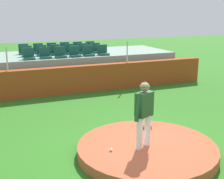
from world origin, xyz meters
name	(u,v)px	position (x,y,z in m)	size (l,w,h in m)	color
ground_plane	(147,154)	(0.00, 0.00, 0.00)	(60.00, 60.00, 0.00)	#2B6F1D
pitchers_mound	(147,149)	(0.00, 0.00, 0.13)	(3.55, 3.55, 0.27)	#AF5233
pitcher	(144,110)	(-0.15, -0.08, 1.25)	(0.69, 0.42, 1.69)	white
baseball	(111,150)	(-0.99, 0.00, 0.30)	(0.07, 0.07, 0.07)	white
fielding_glove	(147,127)	(0.53, 0.97, 0.32)	(0.30, 0.20, 0.11)	brown
brick_barrier	(75,80)	(0.00, 6.60, 0.60)	(13.03, 0.40, 1.20)	#9D4119
fence_post_left	(7,59)	(-2.78, 6.60, 1.69)	(0.06, 0.06, 0.98)	silver
fence_post_right	(127,52)	(2.55, 6.60, 1.69)	(0.06, 0.06, 0.98)	silver
bleacher_platform	(62,68)	(0.00, 8.98, 0.73)	(11.20, 3.59, 1.45)	gray
stadium_chair_0	(29,56)	(-1.77, 7.70, 1.61)	(0.48, 0.44, 0.50)	#174B40
stadium_chair_1	(45,55)	(-1.03, 7.73, 1.61)	(0.48, 0.44, 0.50)	#174B40
stadium_chair_2	(60,54)	(-0.34, 7.69, 1.61)	(0.48, 0.44, 0.50)	#174B40
stadium_chair_3	(75,53)	(0.35, 7.69, 1.61)	(0.48, 0.44, 0.50)	#174B40
stadium_chair_4	(88,52)	(1.03, 7.73, 1.61)	(0.48, 0.44, 0.50)	#174B40
stadium_chair_5	(103,52)	(1.76, 7.69, 1.61)	(0.48, 0.44, 0.50)	#174B40
stadium_chair_6	(27,53)	(-1.72, 8.60, 1.61)	(0.48, 0.44, 0.50)	#174B40
stadium_chair_7	(42,52)	(-1.03, 8.62, 1.61)	(0.48, 0.44, 0.50)	#174B40
stadium_chair_8	(55,52)	(-0.37, 8.62, 1.61)	(0.48, 0.44, 0.50)	#174B40
stadium_chair_9	(70,51)	(0.38, 8.61, 1.61)	(0.48, 0.44, 0.50)	#174B40
stadium_chair_10	(84,50)	(1.06, 8.61, 1.61)	(0.48, 0.44, 0.50)	#174B40
stadium_chair_11	(96,50)	(1.73, 8.61, 1.61)	(0.48, 0.44, 0.50)	#174B40
stadium_chair_12	(24,51)	(-1.76, 9.50, 1.61)	(0.48, 0.44, 0.50)	#174B40
stadium_chair_13	(39,50)	(-1.04, 9.50, 1.61)	(0.48, 0.44, 0.50)	#174B40
stadium_chair_14	(52,50)	(-0.35, 9.49, 1.61)	(0.48, 0.44, 0.50)	#174B40
stadium_chair_15	(65,49)	(0.35, 9.53, 1.61)	(0.48, 0.44, 0.50)	#174B40
stadium_chair_16	(78,48)	(1.04, 9.48, 1.61)	(0.48, 0.44, 0.50)	#174B40
stadium_chair_17	(91,48)	(1.74, 9.49, 1.61)	(0.48, 0.44, 0.50)	#174B40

